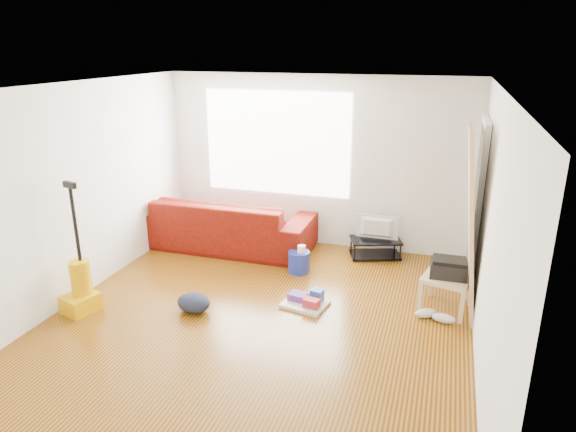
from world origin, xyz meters
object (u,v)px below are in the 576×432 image
(bucket, at_px, (299,272))
(cleaning_tray, at_px, (306,301))
(backpack, at_px, (194,311))
(sofa, at_px, (227,246))
(vacuum, at_px, (80,288))
(tv_stand, at_px, (375,247))
(side_table, at_px, (447,281))

(bucket, distance_m, cleaning_tray, 0.93)
(backpack, bearing_deg, sofa, 111.02)
(sofa, height_order, vacuum, vacuum)
(cleaning_tray, bearing_deg, bucket, 111.72)
(vacuum, bearing_deg, bucket, 55.59)
(sofa, bearing_deg, tv_stand, -172.95)
(tv_stand, distance_m, side_table, 1.64)
(sofa, xyz_separation_m, bucket, (1.29, -0.55, 0.00))
(bucket, bearing_deg, cleaning_tray, -68.28)
(side_table, xyz_separation_m, cleaning_tray, (-1.54, -0.39, -0.30))
(tv_stand, bearing_deg, vacuum, -158.27)
(cleaning_tray, height_order, vacuum, vacuum)
(tv_stand, relative_size, side_table, 1.30)
(cleaning_tray, bearing_deg, vacuum, -160.15)
(side_table, distance_m, vacuum, 4.15)
(tv_stand, relative_size, vacuum, 0.53)
(backpack, xyz_separation_m, vacuum, (-1.23, -0.35, 0.28))
(vacuum, bearing_deg, cleaning_tray, 35.49)
(cleaning_tray, xyz_separation_m, vacuum, (-2.41, -0.87, 0.22))
(tv_stand, bearing_deg, cleaning_tray, -127.09)
(tv_stand, height_order, cleaning_tray, tv_stand)
(bucket, relative_size, cleaning_tray, 0.52)
(cleaning_tray, bearing_deg, backpack, -156.40)
(sofa, distance_m, tv_stand, 2.20)
(sofa, distance_m, vacuum, 2.43)
(sofa, relative_size, cleaning_tray, 4.64)
(side_table, xyz_separation_m, bucket, (-1.88, 0.47, -0.35))
(sofa, relative_size, side_table, 4.21)
(sofa, height_order, cleaning_tray, sofa)
(sofa, distance_m, bucket, 1.40)
(side_table, relative_size, backpack, 1.58)
(vacuum, bearing_deg, backpack, 31.70)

